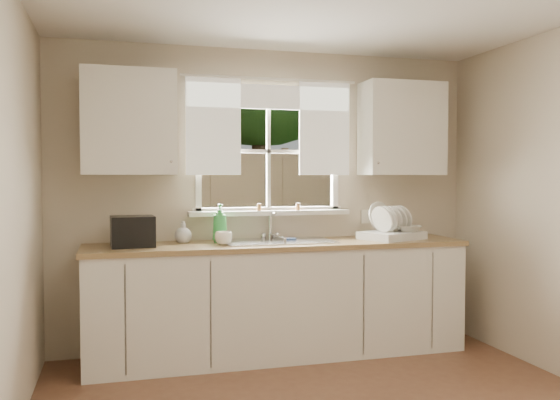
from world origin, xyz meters
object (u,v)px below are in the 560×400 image
object	(u,v)px
dish_rack	(391,231)
soap_bottle_a	(220,223)
cup	(224,238)
black_appliance	(133,231)

from	to	relation	value
dish_rack	soap_bottle_a	size ratio (longest dim) A/B	1.89
cup	black_appliance	world-z (taller)	black_appliance
soap_bottle_a	cup	bearing A→B (deg)	-98.56
dish_rack	black_appliance	size ratio (longest dim) A/B	1.86
soap_bottle_a	black_appliance	distance (m)	0.68
dish_rack	black_appliance	world-z (taller)	dish_rack
black_appliance	cup	bearing A→B (deg)	-8.99
black_appliance	dish_rack	bearing A→B (deg)	-3.84
soap_bottle_a	black_appliance	world-z (taller)	soap_bottle_a
soap_bottle_a	black_appliance	size ratio (longest dim) A/B	0.98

